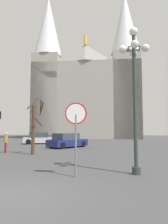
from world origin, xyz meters
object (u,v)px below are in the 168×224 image
Objects in this scene: cathedral at (87,89)px; stop_sign at (76,123)px; parked_car_near_navy at (67,141)px; pedestrian_walking at (6,140)px; street_lamp at (134,77)px; bare_tree at (34,127)px; parked_car_far_silver at (40,138)px.

cathedral is 36.65m from stop_sign.
pedestrian_walking reaches higher than parked_car_near_navy.
pedestrian_walking is at bearing 146.62° from street_lamp.
street_lamp reaches higher than parked_car_near_navy.
cathedral is at bearing 93.60° from parked_car_near_navy.
bare_tree is (-6.97, 5.66, -2.03)m from street_lamp.
stop_sign reaches higher than parked_car_far_silver.
cathedral is at bearing 98.01° from stop_sign.
parked_car_far_silver is 10.12m from pedestrian_walking.
pedestrian_walking is (-2.65, 0.67, -1.09)m from bare_tree.
bare_tree is at bearing 124.99° from stop_sign.
parked_car_far_silver is at bearing 109.30° from bare_tree.
stop_sign is at bearing -81.99° from cathedral.
street_lamp is at bearing -77.92° from cathedral.
bare_tree is 2.67× the size of pedestrian_walking.
street_lamp is 1.46× the size of bare_tree.
bare_tree reaches higher than stop_sign.
parked_car_near_navy reaches higher than parked_car_far_silver.
bare_tree is at bearing -89.20° from cathedral.
cathedral is 4.93× the size of street_lamp.
street_lamp reaches higher than bare_tree.
bare_tree is at bearing -99.51° from parked_car_near_navy.
bare_tree is (-4.57, 6.53, -0.03)m from stop_sign.
stop_sign is at bearing -44.93° from pedestrian_walking.
stop_sign is 7.97m from bare_tree.
cathedral reaches higher than bare_tree.
pedestrian_walking is at bearing -94.57° from cathedral.
bare_tree is at bearing 140.90° from street_lamp.
street_lamp is 3.90× the size of pedestrian_walking.
pedestrian_walking is at bearing -123.97° from parked_car_near_navy.
bare_tree is at bearing -14.26° from pedestrian_walking.
parked_car_far_silver is (-3.35, -18.07, -9.86)m from cathedral.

